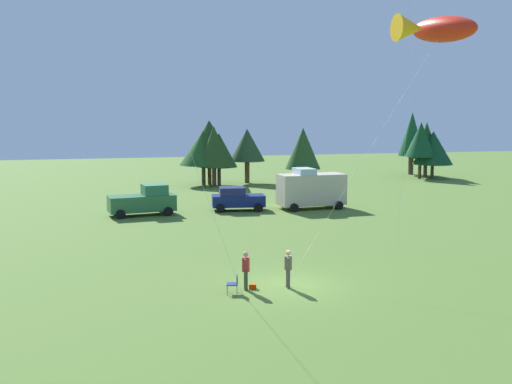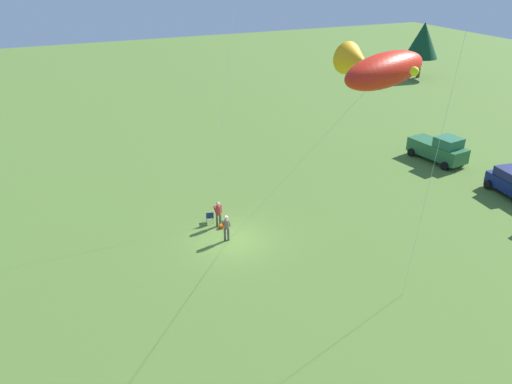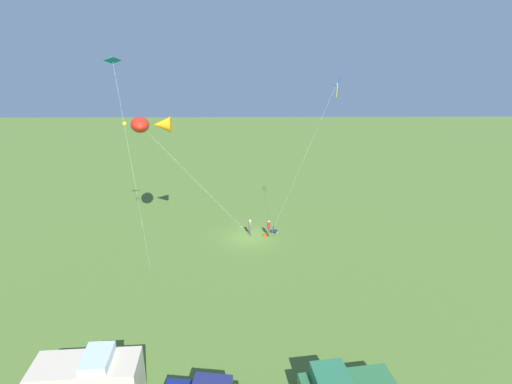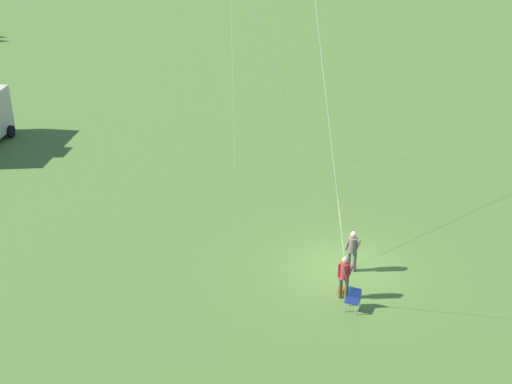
% 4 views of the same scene
% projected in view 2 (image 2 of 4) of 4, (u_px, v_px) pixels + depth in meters
% --- Properties ---
extents(ground_plane, '(160.00, 160.00, 0.00)m').
position_uv_depth(ground_plane, '(233.00, 241.00, 30.98)').
color(ground_plane, '#50702C').
extents(person_kite_flyer, '(0.37, 0.64, 1.74)m').
position_uv_depth(person_kite_flyer, '(226.00, 226.00, 30.58)').
color(person_kite_flyer, '#4E4A47').
rests_on(person_kite_flyer, ground).
extents(folding_chair, '(0.58, 0.58, 0.82)m').
position_uv_depth(folding_chair, '(210.00, 216.00, 32.81)').
color(folding_chair, navy).
rests_on(folding_chair, ground).
extents(person_spectator, '(0.36, 0.57, 1.74)m').
position_uv_depth(person_spectator, '(218.00, 212.00, 32.21)').
color(person_spectator, '#3B482F').
rests_on(person_spectator, ground).
extents(backpack_on_grass, '(0.37, 0.30, 0.22)m').
position_uv_depth(backpack_on_grass, '(222.00, 226.00, 32.36)').
color(backpack_on_grass, '#CE3705').
rests_on(backpack_on_grass, ground).
extents(truck_green_flatbed, '(5.23, 2.96, 2.34)m').
position_uv_depth(truck_green_flatbed, '(439.00, 149.00, 42.24)').
color(truck_green_flatbed, '#2C663A').
rests_on(truck_green_flatbed, ground).
extents(kite_large_fish, '(10.77, 5.47, 12.89)m').
position_uv_depth(kite_large_fish, '(378.00, 68.00, 19.63)').
color(kite_large_fish, red).
rests_on(kite_large_fish, ground).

